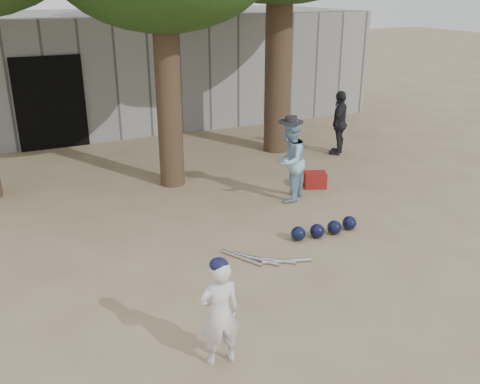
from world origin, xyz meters
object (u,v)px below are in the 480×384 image
spectator_blue (290,161)px  boy_player (220,314)px  spectator_dark (340,123)px  red_bag (315,180)px

spectator_blue → boy_player: bearing=10.1°
boy_player → spectator_blue: spectator_blue is taller
spectator_blue → spectator_dark: spectator_blue is taller
spectator_dark → spectator_blue: bearing=-2.4°
spectator_dark → red_bag: (-1.70, -1.69, -0.59)m
boy_player → spectator_dark: spectator_dark is taller
spectator_blue → spectator_dark: size_ratio=1.02×
boy_player → red_bag: 5.51m
spectator_blue → red_bag: spectator_blue is taller
boy_player → spectator_dark: bearing=-130.3°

